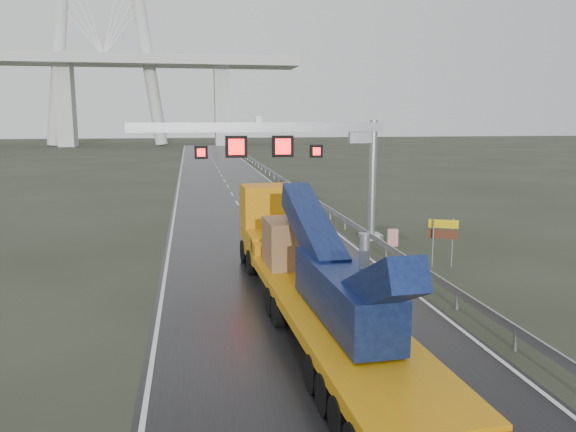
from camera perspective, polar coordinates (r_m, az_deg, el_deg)
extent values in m
plane|color=#282C1F|center=(16.61, 5.02, -16.28)|extent=(400.00, 400.00, 0.00)
cube|color=black|center=(55.01, -5.72, 2.24)|extent=(11.00, 200.00, 0.02)
cube|color=#B7B7B2|center=(34.89, 8.41, -2.05)|extent=(1.20, 1.20, 0.30)
cylinder|color=gray|center=(34.35, 8.56, 3.59)|extent=(0.48, 0.48, 7.20)
cube|color=gray|center=(32.62, -3.02, 8.99)|extent=(14.80, 0.55, 0.55)
cube|color=gray|center=(33.91, 7.38, 8.12)|extent=(1.40, 0.35, 0.90)
cube|color=gray|center=(32.62, -3.02, 9.78)|extent=(0.35, 0.35, 0.35)
cube|color=black|center=(32.48, -5.28, 7.02)|extent=(1.25, 0.25, 1.25)
cube|color=#FF0C0C|center=(32.34, -5.26, 7.01)|extent=(0.90, 0.02, 0.90)
cube|color=black|center=(32.81, -0.54, 7.09)|extent=(1.25, 0.25, 1.25)
cube|color=#FF0C0C|center=(32.67, -0.50, 7.08)|extent=(0.90, 0.02, 0.90)
cube|color=black|center=(32.40, -8.82, 6.41)|extent=(0.75, 0.25, 0.75)
cube|color=#FF0C0C|center=(32.26, -8.82, 6.39)|extent=(0.54, 0.02, 0.54)
cube|color=black|center=(33.21, 2.89, 6.59)|extent=(0.75, 0.25, 0.75)
cube|color=#FF0C0C|center=(33.07, 2.94, 6.58)|extent=(0.54, 0.02, 0.54)
cube|color=#B7B7B2|center=(157.51, -21.64, 10.40)|extent=(4.00, 6.00, 21.00)
cube|color=#B7B7B2|center=(154.67, -6.70, 11.04)|extent=(4.00, 6.00, 21.00)
cube|color=#C76A0B|center=(18.37, 4.55, -9.85)|extent=(3.60, 15.01, 0.37)
cube|color=#C76A0B|center=(25.59, -0.53, -3.13)|extent=(2.82, 1.39, 0.53)
cube|color=#C76A0B|center=(27.28, -1.26, -2.88)|extent=(2.90, 3.31, 1.28)
cube|color=#C76A0B|center=(28.88, -2.00, 0.41)|extent=(2.75, 2.24, 2.77)
cube|color=black|center=(29.88, -2.38, 1.35)|extent=(2.45, 0.15, 1.28)
cube|color=#0F164A|center=(17.08, 5.64, -7.83)|extent=(1.75, 6.44, 1.49)
cube|color=#0F164A|center=(20.23, 2.47, -1.25)|extent=(1.31, 5.90, 2.72)
cube|color=#0F164A|center=(14.41, 8.97, -7.30)|extent=(1.13, 4.26, 2.57)
cylinder|color=gray|center=(17.02, 7.74, -4.58)|extent=(0.33, 0.33, 1.70)
cube|color=#946942|center=(23.20, 0.64, -2.68)|extent=(2.44, 2.44, 1.92)
cylinder|color=black|center=(14.48, 10.28, -18.22)|extent=(3.13, 1.19, 1.06)
cylinder|color=black|center=(20.98, 2.41, -8.97)|extent=(3.13, 1.19, 1.06)
cylinder|color=black|center=(29.06, -1.90, -3.49)|extent=(2.92, 1.29, 1.17)
cylinder|color=gray|center=(28.54, 14.50, -2.73)|extent=(0.08, 0.08, 2.45)
cylinder|color=gray|center=(28.98, 16.35, -2.63)|extent=(0.08, 0.08, 2.45)
cube|color=yellow|center=(28.57, 15.52, -0.78)|extent=(1.33, 0.64, 0.41)
cube|color=#4E2716|center=(28.66, 15.47, -1.78)|extent=(1.33, 0.64, 0.46)
cube|color=red|center=(33.05, 10.59, -2.17)|extent=(0.62, 0.39, 0.98)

